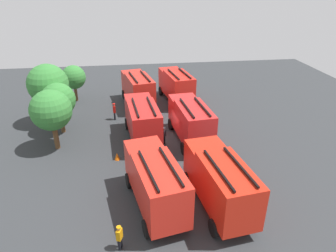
{
  "coord_description": "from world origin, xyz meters",
  "views": [
    {
      "loc": [
        -24.75,
        3.32,
        13.79
      ],
      "look_at": [
        0.0,
        0.0,
        1.4
      ],
      "focal_mm": 32.15,
      "sensor_mm": 36.0,
      "label": 1
    }
  ],
  "objects_px": {
    "tree_1": "(58,100)",
    "fire_truck_1": "(190,119)",
    "fire_truck_2": "(176,84)",
    "fire_truck_4": "(142,119)",
    "fire_truck_5": "(138,88)",
    "fire_truck_0": "(219,180)",
    "firefighter_2": "(164,135)",
    "traffic_cone_0": "(117,156)",
    "tree_2": "(48,85)",
    "fire_truck_3": "(155,180)",
    "firefighter_0": "(114,111)",
    "tree_0": "(51,110)",
    "firefighter_1": "(120,237)",
    "tree_3": "(74,77)"
  },
  "relations": [
    {
      "from": "tree_1",
      "to": "fire_truck_1",
      "type": "bearing_deg",
      "value": -105.48
    },
    {
      "from": "fire_truck_2",
      "to": "fire_truck_4",
      "type": "xyz_separation_m",
      "value": [
        -9.31,
        4.61,
        0.0
      ]
    },
    {
      "from": "fire_truck_5",
      "to": "fire_truck_1",
      "type": "bearing_deg",
      "value": -166.02
    },
    {
      "from": "fire_truck_0",
      "to": "firefighter_2",
      "type": "relative_size",
      "value": 4.52
    },
    {
      "from": "firefighter_2",
      "to": "traffic_cone_0",
      "type": "distance_m",
      "value": 4.76
    },
    {
      "from": "fire_truck_0",
      "to": "tree_2",
      "type": "bearing_deg",
      "value": 34.49
    },
    {
      "from": "fire_truck_4",
      "to": "fire_truck_5",
      "type": "height_order",
      "value": "same"
    },
    {
      "from": "fire_truck_0",
      "to": "tree_2",
      "type": "relative_size",
      "value": 1.19
    },
    {
      "from": "fire_truck_5",
      "to": "traffic_cone_0",
      "type": "distance_m",
      "value": 12.29
    },
    {
      "from": "fire_truck_5",
      "to": "tree_2",
      "type": "height_order",
      "value": "tree_2"
    },
    {
      "from": "fire_truck_3",
      "to": "firefighter_2",
      "type": "bearing_deg",
      "value": -22.03
    },
    {
      "from": "firefighter_0",
      "to": "tree_1",
      "type": "xyz_separation_m",
      "value": [
        -2.22,
        5.0,
        2.33
      ]
    },
    {
      "from": "firefighter_0",
      "to": "tree_0",
      "type": "height_order",
      "value": "tree_0"
    },
    {
      "from": "fire_truck_2",
      "to": "fire_truck_5",
      "type": "distance_m",
      "value": 4.69
    },
    {
      "from": "tree_2",
      "to": "firefighter_1",
      "type": "bearing_deg",
      "value": -158.24
    },
    {
      "from": "fire_truck_5",
      "to": "tree_2",
      "type": "distance_m",
      "value": 9.95
    },
    {
      "from": "fire_truck_3",
      "to": "tree_3",
      "type": "distance_m",
      "value": 21.99
    },
    {
      "from": "tree_2",
      "to": "tree_3",
      "type": "height_order",
      "value": "tree_2"
    },
    {
      "from": "traffic_cone_0",
      "to": "tree_0",
      "type": "bearing_deg",
      "value": 63.4
    },
    {
      "from": "fire_truck_1",
      "to": "fire_truck_2",
      "type": "height_order",
      "value": "same"
    },
    {
      "from": "fire_truck_0",
      "to": "fire_truck_2",
      "type": "distance_m",
      "value": 19.24
    },
    {
      "from": "firefighter_2",
      "to": "traffic_cone_0",
      "type": "height_order",
      "value": "firefighter_2"
    },
    {
      "from": "fire_truck_1",
      "to": "tree_3",
      "type": "bearing_deg",
      "value": 39.9
    },
    {
      "from": "fire_truck_4",
      "to": "firefighter_2",
      "type": "relative_size",
      "value": 4.48
    },
    {
      "from": "fire_truck_5",
      "to": "traffic_cone_0",
      "type": "relative_size",
      "value": 11.72
    },
    {
      "from": "tree_0",
      "to": "tree_1",
      "type": "xyz_separation_m",
      "value": [
        3.18,
        0.05,
        -0.3
      ]
    },
    {
      "from": "fire_truck_0",
      "to": "tree_2",
      "type": "distance_m",
      "value": 20.09
    },
    {
      "from": "tree_0",
      "to": "fire_truck_0",
      "type": "bearing_deg",
      "value": -127.89
    },
    {
      "from": "firefighter_1",
      "to": "tree_1",
      "type": "xyz_separation_m",
      "value": [
        15.22,
        5.72,
        2.47
      ]
    },
    {
      "from": "firefighter_1",
      "to": "traffic_cone_0",
      "type": "height_order",
      "value": "firefighter_1"
    },
    {
      "from": "fire_truck_0",
      "to": "tree_3",
      "type": "distance_m",
      "value": 24.23
    },
    {
      "from": "firefighter_0",
      "to": "firefighter_1",
      "type": "relative_size",
      "value": 1.13
    },
    {
      "from": "tree_1",
      "to": "traffic_cone_0",
      "type": "relative_size",
      "value": 7.81
    },
    {
      "from": "firefighter_2",
      "to": "tree_2",
      "type": "bearing_deg",
      "value": -177.65
    },
    {
      "from": "fire_truck_3",
      "to": "tree_2",
      "type": "distance_m",
      "value": 17.18
    },
    {
      "from": "fire_truck_4",
      "to": "tree_2",
      "type": "relative_size",
      "value": 1.18
    },
    {
      "from": "tree_1",
      "to": "firefighter_0",
      "type": "bearing_deg",
      "value": -66.01
    },
    {
      "from": "fire_truck_3",
      "to": "tree_2",
      "type": "bearing_deg",
      "value": 21.79
    },
    {
      "from": "tree_0",
      "to": "traffic_cone_0",
      "type": "relative_size",
      "value": 8.49
    },
    {
      "from": "fire_truck_1",
      "to": "firefighter_0",
      "type": "distance_m",
      "value": 9.08
    },
    {
      "from": "fire_truck_4",
      "to": "tree_0",
      "type": "distance_m",
      "value": 7.85
    },
    {
      "from": "tree_3",
      "to": "firefighter_1",
      "type": "bearing_deg",
      "value": -166.8
    },
    {
      "from": "tree_2",
      "to": "traffic_cone_0",
      "type": "height_order",
      "value": "tree_2"
    },
    {
      "from": "fire_truck_5",
      "to": "tree_3",
      "type": "height_order",
      "value": "tree_3"
    },
    {
      "from": "fire_truck_1",
      "to": "fire_truck_4",
      "type": "xyz_separation_m",
      "value": [
        0.7,
        4.35,
        0.0
      ]
    },
    {
      "from": "tree_1",
      "to": "traffic_cone_0",
      "type": "distance_m",
      "value": 8.51
    },
    {
      "from": "fire_truck_3",
      "to": "fire_truck_5",
      "type": "xyz_separation_m",
      "value": [
        18.11,
        0.31,
        0.0
      ]
    },
    {
      "from": "fire_truck_0",
      "to": "tree_1",
      "type": "distance_m",
      "value": 17.49
    },
    {
      "from": "fire_truck_1",
      "to": "firefighter_1",
      "type": "height_order",
      "value": "fire_truck_1"
    },
    {
      "from": "fire_truck_1",
      "to": "tree_1",
      "type": "xyz_separation_m",
      "value": [
        3.35,
        12.08,
        1.22
      ]
    }
  ]
}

